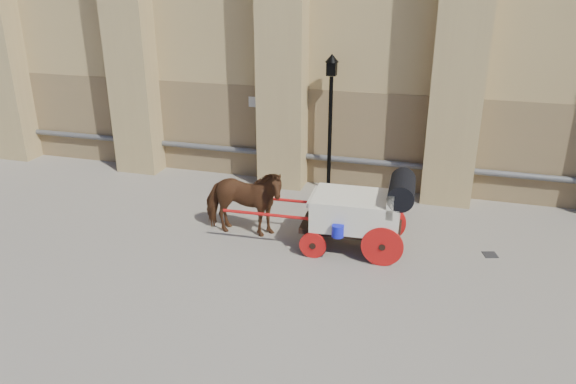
% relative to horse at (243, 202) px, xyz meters
% --- Properties ---
extents(ground, '(90.00, 90.00, 0.00)m').
position_rel_horse_xyz_m(ground, '(0.93, 0.15, -0.92)').
color(ground, '#6F685C').
rests_on(ground, ground).
extents(horse, '(2.22, 1.07, 1.84)m').
position_rel_horse_xyz_m(horse, '(0.00, 0.00, 0.00)').
color(horse, brown).
rests_on(horse, ground).
extents(carriage, '(4.56, 1.66, 1.98)m').
position_rel_horse_xyz_m(carriage, '(3.03, 0.01, 0.14)').
color(carriage, black).
rests_on(carriage, ground).
extents(street_lamp, '(0.39, 0.39, 4.15)m').
position_rel_horse_xyz_m(street_lamp, '(1.43, 3.66, 1.30)').
color(street_lamp, black).
rests_on(street_lamp, ground).
extents(drain_grate_near, '(0.32, 0.32, 0.01)m').
position_rel_horse_xyz_m(drain_grate_near, '(2.06, -0.48, -0.91)').
color(drain_grate_near, black).
rests_on(drain_grate_near, ground).
extents(drain_grate_far, '(0.40, 0.40, 0.01)m').
position_rel_horse_xyz_m(drain_grate_far, '(6.08, 0.60, -0.91)').
color(drain_grate_far, black).
rests_on(drain_grate_far, ground).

